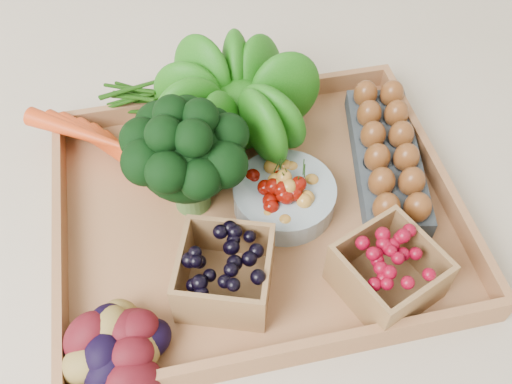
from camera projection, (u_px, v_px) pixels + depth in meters
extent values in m
plane|color=beige|center=(256.00, 217.00, 0.82)|extent=(4.00, 4.00, 0.00)
cube|color=#AC7348|center=(256.00, 214.00, 0.82)|extent=(0.55, 0.45, 0.01)
sphere|color=#165B0E|center=(236.00, 96.00, 0.83)|extent=(0.17, 0.17, 0.17)
cylinder|color=#8C9EA5|center=(284.00, 196.00, 0.80)|extent=(0.14, 0.14, 0.04)
cube|color=#3D464E|center=(386.00, 158.00, 0.85)|extent=(0.14, 0.28, 0.03)
cube|color=black|center=(225.00, 273.00, 0.71)|extent=(0.14, 0.14, 0.08)
cube|color=maroon|center=(388.00, 272.00, 0.71)|extent=(0.14, 0.14, 0.08)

